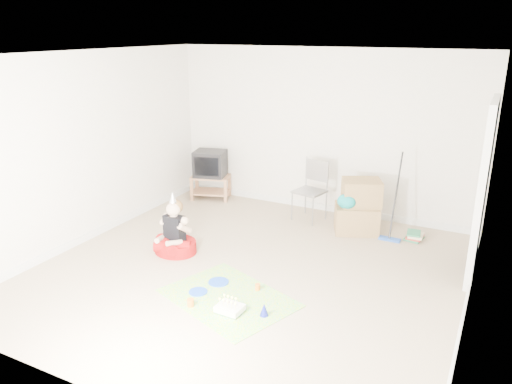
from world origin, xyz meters
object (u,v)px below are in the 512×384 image
at_px(cardboard_boxes, 358,207).
at_px(birthday_cake, 230,309).
at_px(tv_stand, 211,185).
at_px(crt_tv, 210,163).
at_px(seated_woman, 175,239).
at_px(folding_chair, 310,191).

xyz_separation_m(cardboard_boxes, birthday_cake, (-0.57, -2.77, -0.34)).
bearing_deg(tv_stand, crt_tv, 0.00).
relative_size(crt_tv, birthday_cake, 1.82).
relative_size(tv_stand, seated_woman, 0.88).
relative_size(cardboard_boxes, seated_woman, 0.92).
distance_m(crt_tv, folding_chair, 1.93).
height_order(crt_tv, folding_chair, folding_chair).
bearing_deg(tv_stand, cardboard_boxes, -6.54).
bearing_deg(cardboard_boxes, seated_woman, -137.53).
distance_m(folding_chair, birthday_cake, 2.94).
bearing_deg(seated_woman, folding_chair, 59.03).
bearing_deg(seated_woman, cardboard_boxes, 42.47).
xyz_separation_m(folding_chair, birthday_cake, (0.24, -2.90, -0.43)).
height_order(cardboard_boxes, birthday_cake, cardboard_boxes).
xyz_separation_m(tv_stand, seated_woman, (0.75, -2.12, -0.06)).
height_order(crt_tv, cardboard_boxes, crt_tv).
bearing_deg(crt_tv, seated_woman, -85.36).
xyz_separation_m(crt_tv, folding_chair, (1.91, -0.18, -0.17)).
bearing_deg(birthday_cake, seated_woman, 145.30).
bearing_deg(cardboard_boxes, birthday_cake, -101.71).
relative_size(tv_stand, cardboard_boxes, 0.96).
xyz_separation_m(tv_stand, birthday_cake, (2.15, -3.08, -0.21)).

